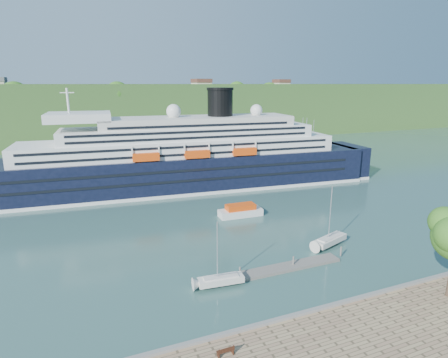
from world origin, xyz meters
TOP-DOWN VIEW (x-y plane):
  - ground at (0.00, 0.00)m, footprint 400.00×400.00m
  - far_hillside at (0.00, 145.00)m, footprint 400.00×50.00m
  - quay_coping at (0.00, -0.20)m, footprint 220.00×0.50m
  - cruise_ship at (1.40, 54.65)m, footprint 105.03×24.14m
  - park_bench at (-9.98, -2.68)m, footprint 1.62×0.67m
  - floating_pontoon at (3.58, 10.59)m, footprint 17.90×2.21m
  - sailboat_white_near at (-5.34, 9.80)m, footprint 6.38×2.31m
  - sailboat_white_far at (14.58, 14.37)m, footprint 7.30×4.10m
  - tender_launch at (7.52, 31.71)m, footprint 8.42×3.24m

SIDE VIEW (x-z plane):
  - ground at x=0.00m, z-range 0.00..0.00m
  - floating_pontoon at x=3.58m, z-range 0.00..0.40m
  - tender_launch at x=7.52m, z-range 0.00..2.29m
  - quay_coping at x=0.00m, z-range 1.00..1.30m
  - park_bench at x=-9.98m, z-range 1.00..2.04m
  - sailboat_white_near at x=-5.34m, z-range 0.00..8.07m
  - sailboat_white_far at x=14.58m, z-range 0.00..9.10m
  - cruise_ship at x=1.40m, z-range 0.00..23.38m
  - far_hillside at x=0.00m, z-range 0.00..24.00m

